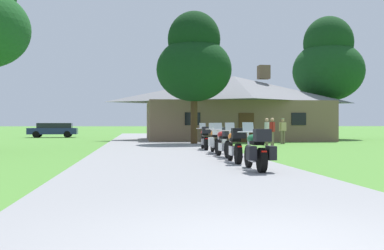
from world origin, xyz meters
name	(u,v)px	position (x,y,z in m)	size (l,w,h in m)	color
ground_plane	(161,149)	(0.00, 20.00, 0.00)	(500.00, 500.00, 0.00)	#4C8433
asphalt_driveway	(164,151)	(0.00, 18.00, 0.03)	(6.40, 80.00, 0.06)	gray
motorcycle_green_nearest_to_camera	(257,150)	(1.91, 7.64, 0.61)	(0.72, 2.08, 1.30)	black
motorcycle_orange_second_in_row	(235,145)	(1.87, 10.33, 0.62)	(0.66, 2.08, 1.30)	black
motorcycle_red_third_in_row	(224,142)	(2.00, 12.87, 0.62)	(0.66, 2.08, 1.30)	black
motorcycle_orange_fourth_in_row	(216,140)	(2.08, 15.30, 0.61)	(0.73, 2.08, 1.30)	black
motorcycle_red_farthest_in_row	(205,138)	(2.02, 18.22, 0.62)	(0.66, 2.08, 1.30)	black
stone_lodge	(234,107)	(6.50, 32.85, 2.66)	(14.66, 9.39, 6.08)	brown
bystander_tan_shirt_near_lodge	(283,129)	(8.33, 25.71, 0.95)	(0.53, 0.31, 1.69)	#75664C
bystander_red_shirt_beside_signpost	(272,130)	(6.52, 21.97, 0.93)	(0.39, 0.46, 1.67)	#75664C
bystander_white_shirt_by_tree	(267,130)	(6.54, 23.19, 0.93)	(0.24, 0.55, 1.67)	#75664C
tree_right_of_lodge	(328,63)	(15.40, 35.04, 6.68)	(6.19, 6.19, 10.74)	#422D19
tree_by_lodge_front	(194,61)	(2.35, 25.25, 5.35)	(4.80, 4.80, 8.50)	#422D19
parked_navy_suv_far_left	(54,129)	(-9.29, 42.13, 0.78)	(4.67, 2.06, 1.40)	navy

